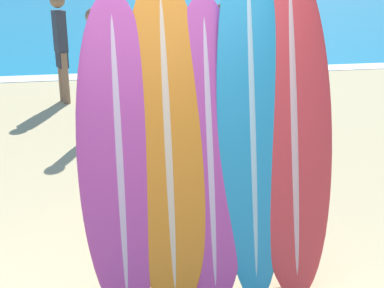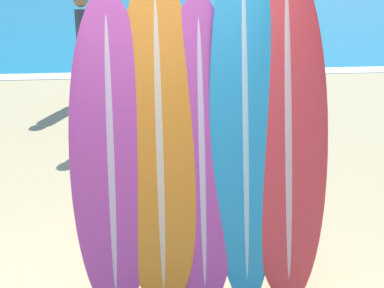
# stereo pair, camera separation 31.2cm
# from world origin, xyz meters

# --- Properties ---
(surfboard_rack) EXTENTS (1.57, 0.04, 0.86)m
(surfboard_rack) POSITION_xyz_m (0.40, 0.70, 0.47)
(surfboard_rack) COLOR slate
(surfboard_rack) RESTS_ON ground_plane
(surfboard_slot_0) EXTENTS (0.57, 0.68, 2.19)m
(surfboard_slot_0) POSITION_xyz_m (-0.24, 0.73, 1.10)
(surfboard_slot_0) COLOR #B23D8E
(surfboard_slot_0) RESTS_ON ground_plane
(surfboard_slot_1) EXTENTS (0.60, 0.73, 2.31)m
(surfboard_slot_1) POSITION_xyz_m (0.10, 0.75, 1.16)
(surfboard_slot_1) COLOR orange
(surfboard_slot_1) RESTS_ON ground_plane
(surfboard_slot_2) EXTENTS (0.53, 0.65, 2.16)m
(surfboard_slot_2) POSITION_xyz_m (0.39, 0.74, 1.08)
(surfboard_slot_2) COLOR #B23D8E
(surfboard_slot_2) RESTS_ON ground_plane
(surfboard_slot_3) EXTENTS (0.49, 0.71, 2.57)m
(surfboard_slot_3) POSITION_xyz_m (0.69, 0.77, 1.28)
(surfboard_slot_3) COLOR teal
(surfboard_slot_3) RESTS_ON ground_plane
(surfboard_slot_4) EXTENTS (0.60, 0.70, 2.41)m
(surfboard_slot_4) POSITION_xyz_m (0.99, 0.75, 1.21)
(surfboard_slot_4) COLOR red
(surfboard_slot_4) RESTS_ON ground_plane
(person_near_water) EXTENTS (0.25, 0.29, 1.72)m
(person_near_water) POSITION_xyz_m (-0.38, 4.79, 0.94)
(person_near_water) COLOR #846047
(person_near_water) RESTS_ON ground_plane
(person_mid_beach) EXTENTS (0.25, 0.27, 1.59)m
(person_mid_beach) POSITION_xyz_m (1.85, 6.76, 0.87)
(person_mid_beach) COLOR #846047
(person_mid_beach) RESTS_ON ground_plane
(person_far_left) EXTENTS (0.27, 0.25, 1.57)m
(person_far_left) POSITION_xyz_m (1.77, 5.74, 0.85)
(person_far_left) COLOR #846047
(person_far_left) RESTS_ON ground_plane
(person_far_right) EXTENTS (0.25, 0.30, 1.82)m
(person_far_right) POSITION_xyz_m (-0.96, 6.44, 0.99)
(person_far_right) COLOR #846047
(person_far_right) RESTS_ON ground_plane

